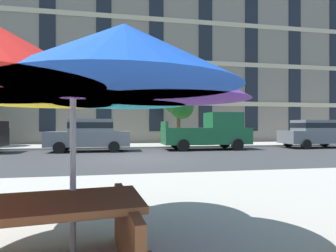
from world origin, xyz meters
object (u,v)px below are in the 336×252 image
object	(u,v)px
pickup_green	(209,132)
picnic_table	(32,236)
street_tree_middle	(179,104)
sedan_gray	(90,134)
patio_umbrella	(73,74)
sedan_gray_midblock	(315,133)

from	to	relation	value
pickup_green	picnic_table	xyz separation A→B (m)	(-6.04, -13.09, -0.54)
pickup_green	street_tree_middle	xyz separation A→B (m)	(-1.23, 2.83, 1.91)
sedan_gray	patio_umbrella	xyz separation A→B (m)	(1.08, -12.70, 0.96)
sedan_gray_midblock	patio_umbrella	distance (m)	18.10
pickup_green	patio_umbrella	world-z (taller)	patio_umbrella
picnic_table	sedan_gray_midblock	bearing A→B (deg)	44.93
street_tree_middle	patio_umbrella	world-z (taller)	street_tree_middle
sedan_gray_midblock	patio_umbrella	xyz separation A→B (m)	(-12.86, -12.70, 0.96)
sedan_gray	picnic_table	xyz separation A→B (m)	(0.81, -13.09, -0.46)
pickup_green	street_tree_middle	bearing A→B (deg)	113.48
sedan_gray_midblock	street_tree_middle	size ratio (longest dim) A/B	1.08
pickup_green	street_tree_middle	distance (m)	3.63
sedan_gray	picnic_table	size ratio (longest dim) A/B	2.25
pickup_green	sedan_gray_midblock	world-z (taller)	pickup_green
patio_umbrella	picnic_table	size ratio (longest dim) A/B	1.85
sedan_gray	sedan_gray_midblock	world-z (taller)	same
sedan_gray_midblock	sedan_gray	bearing A→B (deg)	180.00
sedan_gray	sedan_gray_midblock	distance (m)	13.94
street_tree_middle	picnic_table	size ratio (longest dim) A/B	2.09
sedan_gray_midblock	picnic_table	bearing A→B (deg)	-135.07
sedan_gray_midblock	picnic_table	size ratio (longest dim) A/B	2.25
pickup_green	patio_umbrella	size ratio (longest dim) A/B	1.41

